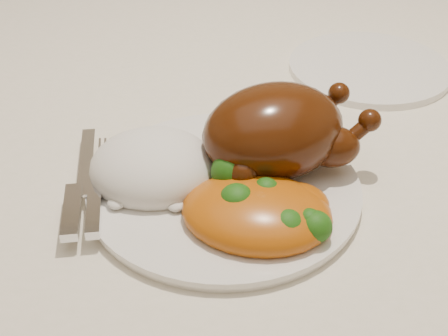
{
  "coord_description": "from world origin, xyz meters",
  "views": [
    {
      "loc": [
        -0.05,
        -0.6,
        1.15
      ],
      "look_at": [
        -0.04,
        -0.12,
        0.8
      ],
      "focal_mm": 50.0,
      "sensor_mm": 36.0,
      "label": 1
    }
  ],
  "objects_px": {
    "dinner_plate": "(224,189)",
    "roast_chicken": "(277,131)",
    "side_plate": "(369,68)",
    "dining_table": "(250,199)"
  },
  "relations": [
    {
      "from": "dinner_plate",
      "to": "roast_chicken",
      "type": "relative_size",
      "value": 1.37
    },
    {
      "from": "side_plate",
      "to": "dinner_plate",
      "type": "bearing_deg",
      "value": -127.52
    },
    {
      "from": "dining_table",
      "to": "dinner_plate",
      "type": "distance_m",
      "value": 0.17
    },
    {
      "from": "roast_chicken",
      "to": "side_plate",
      "type": "bearing_deg",
      "value": 36.87
    },
    {
      "from": "side_plate",
      "to": "dining_table",
      "type": "bearing_deg",
      "value": -139.55
    },
    {
      "from": "dinner_plate",
      "to": "side_plate",
      "type": "distance_m",
      "value": 0.33
    },
    {
      "from": "dining_table",
      "to": "side_plate",
      "type": "xyz_separation_m",
      "value": [
        0.16,
        0.14,
        0.11
      ]
    },
    {
      "from": "side_plate",
      "to": "roast_chicken",
      "type": "distance_m",
      "value": 0.28
    },
    {
      "from": "dinner_plate",
      "to": "roast_chicken",
      "type": "xyz_separation_m",
      "value": [
        0.05,
        0.03,
        0.05
      ]
    },
    {
      "from": "dining_table",
      "to": "roast_chicken",
      "type": "relative_size",
      "value": 8.36
    }
  ]
}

